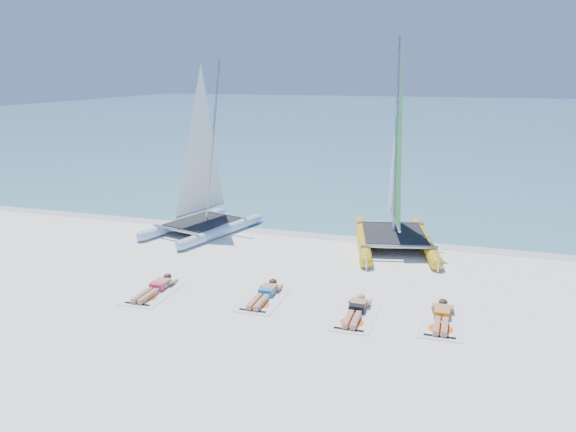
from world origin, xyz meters
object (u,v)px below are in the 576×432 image
Objects in this scene: towel_a at (153,293)px; towel_c at (355,317)px; catamaran_blue at (202,181)px; sunbather_c at (356,309)px; sunbather_d at (442,315)px; sunbather_b at (265,293)px; catamaran_yellow at (395,178)px; sunbather_a at (156,287)px; towel_b at (263,300)px; towel_d at (441,323)px.

towel_c is at bearing 1.74° from towel_a.
catamaran_blue is at bearing 139.61° from towel_c.
sunbather_c is 1.00× the size of sunbather_d.
sunbather_b and sunbather_c have the same top height.
sunbather_c is at bearing 3.77° from towel_a.
sunbather_a is at bearing -142.68° from catamaran_yellow.
towel_b is at bearing -178.33° from sunbather_d.
sunbather_a and sunbather_d have the same top height.
sunbather_b and sunbather_d have the same top height.
sunbather_a is at bearing -178.21° from towel_d.
sunbather_b is (0.00, 0.19, 0.11)m from towel_b.
towel_a is at bearing -176.73° from towel_d.
sunbather_c is at bearing -22.99° from catamaran_blue.
towel_b is (4.24, -5.38, -1.89)m from catamaran_blue.
sunbather_c is at bearing -178.06° from towel_d.
sunbather_b is (2.94, 0.68, 0.11)m from towel_a.
towel_b is 1.00× the size of towel_c.
towel_a is 1.00× the size of towel_b.
towel_a is at bearing -170.61° from towel_b.
sunbather_a is 1.00× the size of sunbather_b.
sunbather_a reaches higher than towel_d.
towel_a and towel_b have the same top height.
catamaran_yellow is 6.69m from sunbather_d.
catamaran_yellow is at bearing 89.23° from sunbather_c.
catamaran_blue reaches higher than sunbather_c.
towel_d is 1.07× the size of sunbather_d.
towel_b is 4.47m from towel_d.
towel_a is 1.00× the size of towel_d.
towel_a is at bearing -178.26° from towel_c.
catamaran_blue is 3.68× the size of sunbather_d.
catamaran_yellow reaches higher than sunbather_d.
sunbather_a is (1.31, -5.68, -1.78)m from catamaran_blue.
towel_a is 3.02m from sunbather_b.
catamaran_blue is 3.43× the size of towel_c.
catamaran_blue is 10.44m from towel_d.
towel_b is 2.49m from towel_c.
towel_a is at bearing -176.23° from sunbather_c.
towel_c is at bearing -23.96° from catamaran_blue.
sunbather_c is at bearing -172.61° from sunbather_d.
catamaran_yellow reaches higher than sunbather_a.
towel_a is 1.07× the size of sunbather_b.
catamaran_yellow is at bearing 67.57° from towel_b.
sunbather_a is 0.93× the size of towel_d.
sunbather_a reaches higher than towel_a.
sunbather_a reaches higher than towel_b.
sunbather_b is 0.93× the size of towel_c.
sunbather_b is 2.49m from sunbather_c.
catamaran_blue is 6.30m from towel_a.
catamaran_yellow is at bearing 107.60° from sunbather_d.
sunbather_d is (2.00, 0.45, 0.11)m from towel_c.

